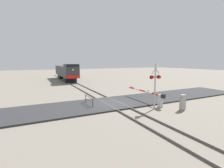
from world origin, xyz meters
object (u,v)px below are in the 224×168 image
at_px(crossing_signal, 155,81).
at_px(guard_railing, 89,100).
at_px(utility_cabinet, 183,102).
at_px(crossing_gate, 155,97).
at_px(locomotive, 66,72).

xyz_separation_m(crossing_signal, guard_railing, (-5.13, 3.84, -2.05)).
distance_m(crossing_signal, utility_cabinet, 3.19).
bearing_deg(crossing_gate, crossing_signal, -132.54).
bearing_deg(guard_railing, crossing_signal, -36.83).
xyz_separation_m(crossing_gate, guard_railing, (-6.09, 2.80, -0.25)).
distance_m(utility_cabinet, guard_railing, 8.93).
xyz_separation_m(locomotive, guard_railing, (-2.41, -24.11, -1.39)).
xyz_separation_m(crossing_gate, utility_cabinet, (1.17, -2.41, -0.15)).
height_order(crossing_signal, crossing_gate, crossing_signal).
height_order(crossing_signal, guard_railing, crossing_signal).
height_order(locomotive, guard_railing, locomotive).
relative_size(utility_cabinet, guard_railing, 0.63).
height_order(locomotive, crossing_gate, locomotive).
relative_size(crossing_gate, guard_railing, 2.69).
bearing_deg(crossing_signal, guard_railing, 143.17).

